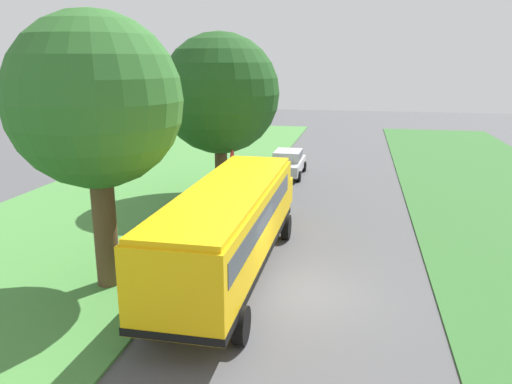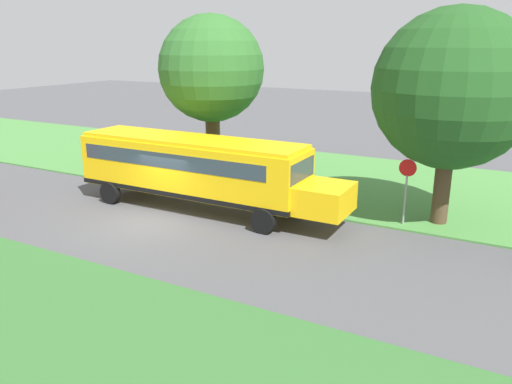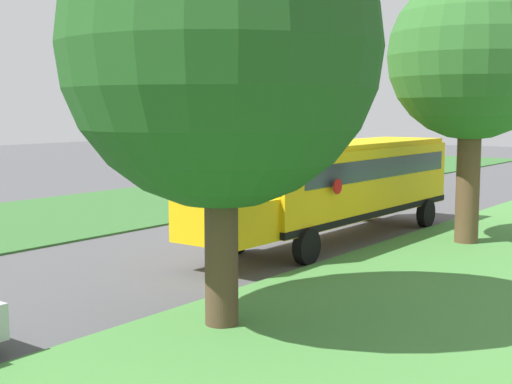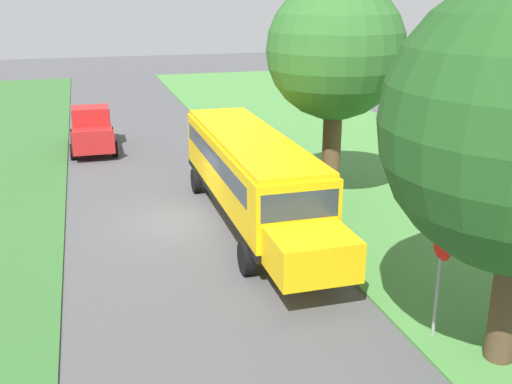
{
  "view_description": "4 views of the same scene",
  "coord_description": "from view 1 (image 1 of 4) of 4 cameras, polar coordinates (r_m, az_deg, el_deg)",
  "views": [
    {
      "loc": [
        1.46,
        -14.19,
        6.98
      ],
      "look_at": [
        -2.58,
        5.38,
        1.72
      ],
      "focal_mm": 35.0,
      "sensor_mm": 36.0,
      "label": 1
    },
    {
      "loc": [
        14.8,
        13.06,
        7.07
      ],
      "look_at": [
        -1.85,
        4.07,
        1.4
      ],
      "focal_mm": 35.0,
      "sensor_mm": 36.0,
      "label": 2
    },
    {
      "loc": [
        -14.2,
        20.87,
        4.25
      ],
      "look_at": [
        -1.6,
        4.25,
        1.81
      ],
      "focal_mm": 50.0,
      "sensor_mm": 36.0,
      "label": 3
    },
    {
      "loc": [
        2.93,
        20.15,
        7.89
      ],
      "look_at": [
        -1.93,
        3.26,
        2.0
      ],
      "focal_mm": 42.0,
      "sensor_mm": 36.0,
      "label": 4
    }
  ],
  "objects": [
    {
      "name": "school_bus",
      "position": [
        16.32,
        -2.8,
        -3.33
      ],
      "size": [
        2.84,
        12.42,
        3.16
      ],
      "color": "yellow",
      "rests_on": "ground"
    },
    {
      "name": "oak_tree_roadside_mid",
      "position": [
        25.7,
        -4.28,
        11.28
      ],
      "size": [
        6.07,
        6.07,
        8.43
      ],
      "color": "#4C3826",
      "rests_on": "ground"
    },
    {
      "name": "stop_sign",
      "position": [
        24.83,
        -2.73,
        2.53
      ],
      "size": [
        0.08,
        0.68,
        2.74
      ],
      "color": "gray",
      "rests_on": "ground"
    },
    {
      "name": "oak_tree_beside_bus",
      "position": [
        15.63,
        -17.62,
        9.74
      ],
      "size": [
        5.16,
        5.16,
        8.44
      ],
      "color": "brown",
      "rests_on": "ground"
    },
    {
      "name": "ground_plane",
      "position": [
        15.88,
        5.31,
        -11.4
      ],
      "size": [
        120.0,
        120.0,
        0.0
      ],
      "primitive_type": "plane",
      "color": "#4C4C4F"
    },
    {
      "name": "car_silver_nearest",
      "position": [
        31.36,
        3.64,
        3.49
      ],
      "size": [
        2.02,
        4.4,
        1.56
      ],
      "color": "#B7B7BC",
      "rests_on": "ground"
    },
    {
      "name": "grass_verge",
      "position": [
        19.52,
        -25.58,
        -7.62
      ],
      "size": [
        12.0,
        80.0,
        0.08
      ],
      "primitive_type": "cube",
      "color": "#47843D",
      "rests_on": "ground"
    }
  ]
}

